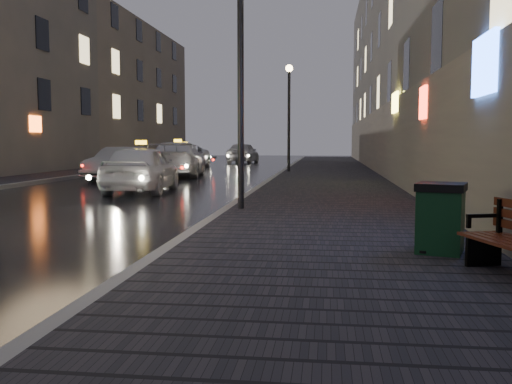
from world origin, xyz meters
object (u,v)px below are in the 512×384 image
car_left_mid (121,163)px  car_far (243,153)px  taxi_far (185,156)px  trash_bin (440,217)px  lamp_near (241,57)px  taxi_mid (178,159)px  lamp_far (289,104)px  taxi_near (141,169)px

car_left_mid → car_far: bearing=89.8°
taxi_far → car_far: 9.07m
trash_bin → lamp_near: bearing=144.0°
lamp_near → trash_bin: bearing=-53.9°
taxi_mid → taxi_far: bearing=-85.5°
lamp_far → car_left_mid: lamp_far is taller
taxi_near → taxi_mid: (-1.00, 8.34, 0.03)m
lamp_far → trash_bin: (3.44, -20.71, -2.86)m
lamp_far → taxi_near: (-4.05, -10.75, -2.72)m
taxi_mid → taxi_far: (-1.73, 8.06, -0.07)m
lamp_far → taxi_near: bearing=-110.7°
lamp_far → taxi_far: size_ratio=1.00×
taxi_far → trash_bin: bearing=-70.8°
car_left_mid → taxi_mid: bearing=61.9°
taxi_far → lamp_far: bearing=-41.8°
taxi_far → taxi_near: bearing=-82.6°
car_left_mid → trash_bin: bearing=-49.8°
trash_bin → car_far: bearing=120.5°
car_left_mid → taxi_far: 10.67m
lamp_near → taxi_far: size_ratio=1.00×
lamp_near → taxi_mid: bearing=110.4°
car_left_mid → taxi_mid: 3.19m
lamp_far → trash_bin: bearing=-80.6°
lamp_near → car_far: size_ratio=1.15×
trash_bin → taxi_mid: size_ratio=0.17×
taxi_mid → car_left_mid: bearing=47.3°
lamp_far → lamp_near: bearing=-90.0°
lamp_near → lamp_far: bearing=90.0°
taxi_mid → taxi_far: size_ratio=1.05×
trash_bin → taxi_near: bearing=144.8°
taxi_near → car_left_mid: 6.39m
lamp_near → car_left_mid: (-6.88, 10.98, -2.78)m
lamp_near → lamp_far: 16.00m
lamp_far → taxi_mid: lamp_far is taller
lamp_near → taxi_mid: size_ratio=0.95×
lamp_near → lamp_far: size_ratio=1.00×
lamp_far → taxi_far: lamp_far is taller
lamp_near → trash_bin: lamp_near is taller
car_left_mid → taxi_far: size_ratio=0.81×
lamp_far → car_far: lamp_far is taller
lamp_near → taxi_far: lamp_near is taller
lamp_near → taxi_mid: 14.74m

